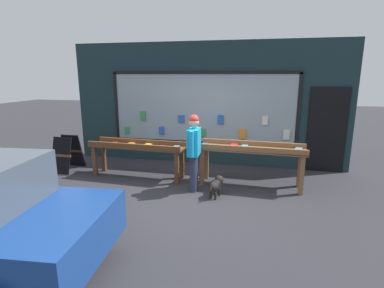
# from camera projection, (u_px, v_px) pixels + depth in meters

# --- Properties ---
(ground_plane) EXTENTS (40.00, 40.00, 0.00)m
(ground_plane) POSITION_uv_depth(u_px,v_px,m) (183.00, 195.00, 6.08)
(ground_plane) COLOR #2D2D33
(shopfront_facade) EXTENTS (7.35, 0.29, 3.22)m
(shopfront_facade) POSITION_uv_depth(u_px,v_px,m) (206.00, 105.00, 7.98)
(shopfront_facade) COLOR #192D33
(shopfront_facade) RESTS_ON ground_plane
(display_table_left) EXTENTS (2.28, 0.64, 0.86)m
(display_table_left) POSITION_uv_depth(u_px,v_px,m) (138.00, 149.00, 6.99)
(display_table_left) COLOR brown
(display_table_left) RESTS_ON ground_plane
(display_table_right) EXTENTS (2.28, 0.71, 0.95)m
(display_table_right) POSITION_uv_depth(u_px,v_px,m) (251.00, 153.00, 6.41)
(display_table_right) COLOR brown
(display_table_right) RESTS_ON ground_plane
(person_browsing) EXTENTS (0.24, 0.64, 1.60)m
(person_browsing) POSITION_uv_depth(u_px,v_px,m) (194.00, 148.00, 6.11)
(person_browsing) COLOR #2D334C
(person_browsing) RESTS_ON ground_plane
(small_dog) EXTENTS (0.28, 0.57, 0.38)m
(small_dog) POSITION_uv_depth(u_px,v_px,m) (216.00, 184.00, 5.94)
(small_dog) COLOR black
(small_dog) RESTS_ON ground_plane
(sandwich_board_sign) EXTENTS (0.53, 0.78, 0.88)m
(sandwich_board_sign) POSITION_uv_depth(u_px,v_px,m) (68.00, 153.00, 7.53)
(sandwich_board_sign) COLOR black
(sandwich_board_sign) RESTS_ON ground_plane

